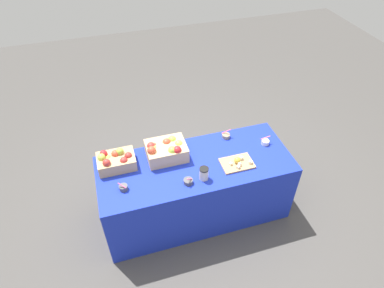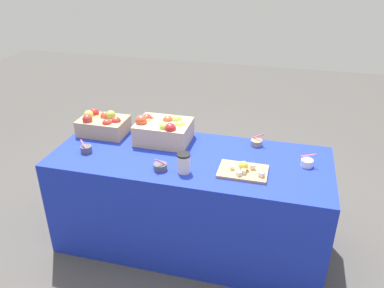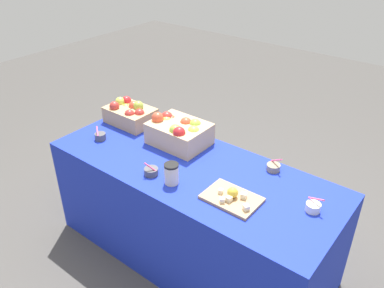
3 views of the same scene
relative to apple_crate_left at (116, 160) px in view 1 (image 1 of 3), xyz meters
name	(u,v)px [view 1 (image 1 of 3)]	position (x,y,z in m)	size (l,w,h in m)	color
ground_plane	(195,210)	(0.73, -0.19, -0.81)	(10.00, 10.00, 0.00)	#474442
table	(195,188)	(0.73, -0.19, -0.44)	(1.90, 0.76, 0.74)	#192DB7
apple_crate_left	(116,160)	(0.00, 0.00, 0.00)	(0.35, 0.25, 0.17)	tan
apple_crate_middle	(166,150)	(0.49, -0.01, 0.01)	(0.38, 0.30, 0.21)	tan
cutting_board_front	(237,163)	(1.12, -0.31, -0.06)	(0.31, 0.21, 0.08)	tan
sample_bowl_near	(265,142)	(1.51, -0.12, -0.05)	(0.10, 0.08, 0.10)	silver
sample_bowl_mid	(188,181)	(0.60, -0.41, -0.05)	(0.09, 0.09, 0.09)	#4C4C51
sample_bowl_far	(123,188)	(0.02, -0.31, -0.05)	(0.08, 0.08, 0.09)	#4C4C51
sample_bowl_extra	(226,136)	(1.16, 0.09, -0.05)	(0.10, 0.08, 0.10)	gray
coffee_cup	(204,173)	(0.75, -0.39, -0.01)	(0.09, 0.09, 0.13)	beige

